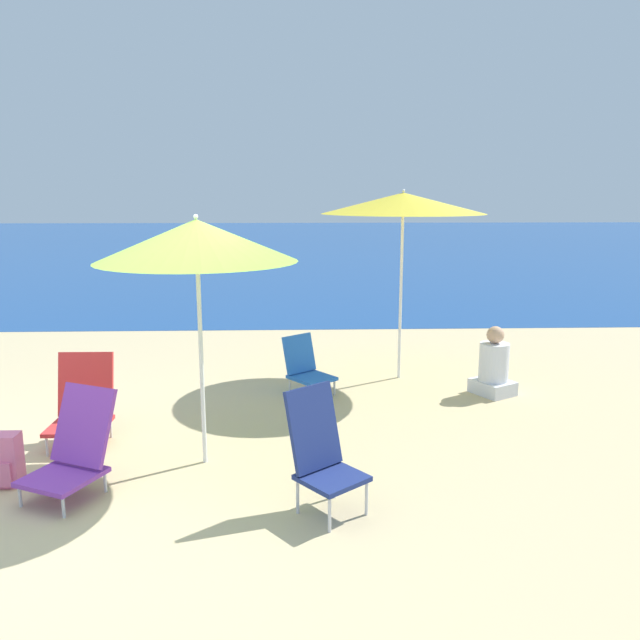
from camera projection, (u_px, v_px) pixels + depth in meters
The scene contains 10 objects.
ground_plane at pixel (104, 487), 4.94m from camera, with size 60.00×60.00×0.00m, color #D1BA89.
sea_water at pixel (266, 242), 30.18m from camera, with size 60.00×40.00×0.01m.
beach_umbrella_lime at pixel (197, 241), 5.03m from camera, with size 1.64×1.64×2.12m.
beach_umbrella_yellow at pixel (403, 203), 7.46m from camera, with size 1.98×1.98×2.34m.
beach_chair_navy at pixel (321, 449), 4.52m from camera, with size 0.64×0.65×0.91m.
beach_chair_purple at pixel (74, 448), 4.80m from camera, with size 0.71×0.78×0.80m.
beach_chair_red at pixel (83, 403), 5.79m from camera, with size 0.51×0.59×0.82m.
beach_chair_blue at pixel (306, 366), 7.26m from camera, with size 0.65×0.68×0.66m.
person_seated_near at pixel (494, 367), 7.19m from camera, with size 0.54×0.56×0.80m.
backpack_pink at pixel (4, 460), 4.93m from camera, with size 0.25×0.20×0.43m.
Camera 1 is at (1.55, -4.63, 2.28)m, focal length 35.00 mm.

